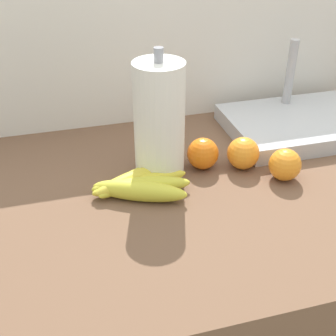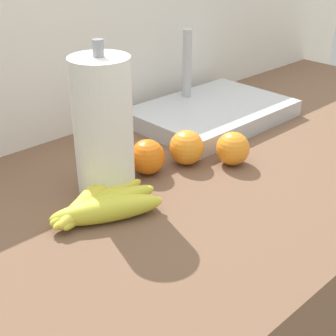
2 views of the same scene
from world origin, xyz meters
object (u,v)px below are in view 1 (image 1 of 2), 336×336
object	(u,v)px
orange_front	(243,153)
orange_center	(285,165)
sink_basin	(302,123)
orange_back_left	(203,154)
banana_bunch	(138,185)
paper_towel_roll	(159,121)

from	to	relation	value
orange_front	orange_center	bearing A→B (deg)	-45.13
orange_front	sink_basin	distance (m)	0.26
orange_back_left	orange_front	size ratio (longest dim) A/B	0.98
banana_bunch	orange_front	xyz separation A→B (m)	(0.26, 0.04, 0.02)
sink_basin	orange_front	bearing A→B (deg)	-150.16
banana_bunch	orange_back_left	world-z (taller)	orange_back_left
orange_back_left	sink_basin	bearing A→B (deg)	18.50
paper_towel_roll	orange_back_left	bearing A→B (deg)	-2.55
orange_front	sink_basin	world-z (taller)	sink_basin
banana_bunch	orange_front	world-z (taller)	orange_front
sink_basin	orange_center	bearing A→B (deg)	-128.42
banana_bunch	orange_center	distance (m)	0.33
orange_back_left	paper_towel_roll	size ratio (longest dim) A/B	0.25
banana_bunch	orange_center	xyz separation A→B (m)	(0.33, -0.03, 0.02)
orange_back_left	sink_basin	size ratio (longest dim) A/B	0.19
banana_bunch	orange_back_left	distance (m)	0.18
banana_bunch	orange_back_left	size ratio (longest dim) A/B	2.97
banana_bunch	sink_basin	world-z (taller)	sink_basin
banana_bunch	orange_front	size ratio (longest dim) A/B	2.91
orange_front	paper_towel_roll	size ratio (longest dim) A/B	0.26
orange_front	orange_back_left	bearing A→B (deg)	164.71
orange_center	sink_basin	xyz separation A→B (m)	(0.16, 0.20, -0.01)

